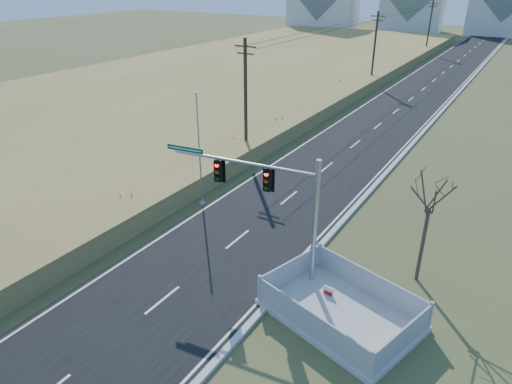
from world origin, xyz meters
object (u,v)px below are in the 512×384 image
(open_sign, at_px, (328,293))
(bare_tree, at_px, (432,192))
(traffic_signal_mast, at_px, (277,201))
(fence_enclosure, at_px, (340,312))
(flagpole, at_px, (200,162))

(open_sign, bearing_deg, bare_tree, 55.63)
(traffic_signal_mast, bearing_deg, fence_enclosure, -25.73)
(traffic_signal_mast, xyz_separation_m, fence_enclosure, (3.86, -1.32, -3.63))
(fence_enclosure, height_order, flagpole, flagpole)
(open_sign, xyz_separation_m, bare_tree, (3.00, 3.55, 4.25))
(open_sign, height_order, flagpole, flagpole)
(traffic_signal_mast, distance_m, fence_enclosure, 5.46)
(traffic_signal_mast, height_order, flagpole, flagpole)
(flagpole, bearing_deg, traffic_signal_mast, -27.81)
(flagpole, bearing_deg, fence_enclosure, -24.92)
(traffic_signal_mast, xyz_separation_m, open_sign, (2.95, -0.48, -3.57))
(traffic_signal_mast, height_order, open_sign, traffic_signal_mast)
(fence_enclosure, relative_size, flagpole, 0.99)
(traffic_signal_mast, distance_m, bare_tree, 6.73)
(open_sign, distance_m, flagpole, 11.67)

